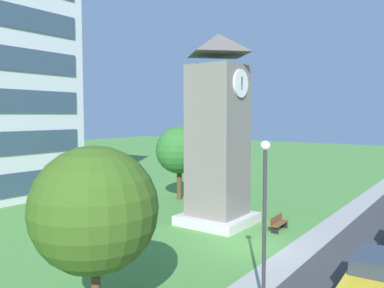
% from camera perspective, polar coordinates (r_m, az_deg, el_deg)
% --- Properties ---
extents(ground_plane, '(160.00, 160.00, 0.00)m').
position_cam_1_polar(ground_plane, '(21.92, 7.92, -14.29)').
color(ground_plane, '#4C893D').
extents(kerb_strip, '(120.00, 1.60, 0.01)m').
position_cam_1_polar(kerb_strip, '(20.93, 14.32, -15.27)').
color(kerb_strip, '#9E9E99').
rests_on(kerb_strip, ground).
extents(clock_tower, '(4.17, 4.17, 11.97)m').
position_cam_1_polar(clock_tower, '(25.08, 3.75, 0.68)').
color(clock_tower, slate).
rests_on(clock_tower, ground).
extents(park_bench, '(1.81, 0.53, 0.88)m').
position_cam_1_polar(park_bench, '(24.83, 12.33, -11.02)').
color(park_bench, brown).
rests_on(park_bench, ground).
extents(street_lamp, '(0.36, 0.36, 6.02)m').
position_cam_1_polar(street_lamp, '(14.60, 10.39, -8.56)').
color(street_lamp, '#333338').
rests_on(street_lamp, ground).
extents(tree_by_building, '(4.19, 4.19, 5.96)m').
position_cam_1_polar(tree_by_building, '(13.43, -13.84, -9.17)').
color(tree_by_building, '#513823').
rests_on(tree_by_building, ground).
extents(tree_streetside, '(3.87, 3.87, 6.02)m').
position_cam_1_polar(tree_streetside, '(32.40, -1.85, -0.90)').
color(tree_streetside, '#513823').
rests_on(tree_streetside, ground).
extents(parked_car_yellow, '(4.77, 2.18, 1.69)m').
position_cam_1_polar(parked_car_yellow, '(17.16, 24.90, -16.92)').
color(parked_car_yellow, gold).
rests_on(parked_car_yellow, ground).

